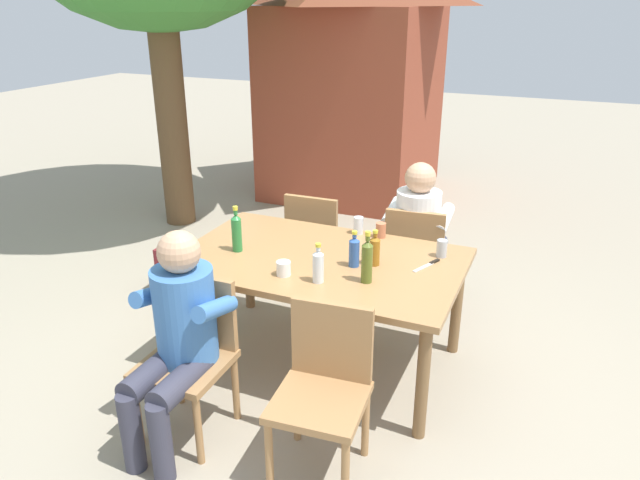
% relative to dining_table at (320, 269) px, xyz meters
% --- Properties ---
extents(ground_plane, '(24.00, 24.00, 0.00)m').
position_rel_dining_table_xyz_m(ground_plane, '(0.00, 0.00, -0.67)').
color(ground_plane, gray).
extents(dining_table, '(1.74, 1.08, 0.75)m').
position_rel_dining_table_xyz_m(dining_table, '(0.00, 0.00, 0.00)').
color(dining_table, '#A37547').
rests_on(dining_table, ground_plane).
extents(chair_far_right, '(0.48, 0.48, 0.87)m').
position_rel_dining_table_xyz_m(chair_far_right, '(0.40, 0.84, -0.18)').
color(chair_far_right, '#A37547').
rests_on(chair_far_right, ground_plane).
extents(chair_near_left, '(0.45, 0.45, 0.87)m').
position_rel_dining_table_xyz_m(chair_near_left, '(-0.39, -0.84, -0.18)').
color(chair_near_left, '#A37547').
rests_on(chair_near_left, ground_plane).
extents(chair_near_right, '(0.48, 0.48, 0.87)m').
position_rel_dining_table_xyz_m(chair_near_right, '(0.38, -0.84, -0.18)').
color(chair_near_right, '#A37547').
rests_on(chair_near_right, ground_plane).
extents(chair_far_left, '(0.45, 0.45, 0.87)m').
position_rel_dining_table_xyz_m(chair_far_left, '(-0.39, 0.84, -0.18)').
color(chair_far_left, '#A37547').
rests_on(chair_far_left, ground_plane).
extents(person_in_white_shirt, '(0.47, 0.62, 1.18)m').
position_rel_dining_table_xyz_m(person_in_white_shirt, '(0.39, 0.95, -0.01)').
color(person_in_white_shirt, white).
rests_on(person_in_white_shirt, ground_plane).
extents(person_in_plaid_shirt, '(0.47, 0.62, 1.18)m').
position_rel_dining_table_xyz_m(person_in_plaid_shirt, '(-0.39, -0.95, -0.01)').
color(person_in_plaid_shirt, '#3D70B2').
rests_on(person_in_plaid_shirt, ground_plane).
extents(bottle_amber, '(0.06, 0.06, 0.22)m').
position_rel_dining_table_xyz_m(bottle_amber, '(0.34, 0.04, 0.17)').
color(bottle_amber, '#996019').
rests_on(bottle_amber, dining_table).
extents(bottle_olive, '(0.06, 0.06, 0.31)m').
position_rel_dining_table_xyz_m(bottle_olive, '(0.37, -0.20, 0.21)').
color(bottle_olive, '#566623').
rests_on(bottle_olive, dining_table).
extents(bottle_green, '(0.06, 0.06, 0.30)m').
position_rel_dining_table_xyz_m(bottle_green, '(-0.53, -0.10, 0.21)').
color(bottle_green, '#287A38').
rests_on(bottle_green, dining_table).
extents(bottle_clear, '(0.06, 0.06, 0.24)m').
position_rel_dining_table_xyz_m(bottle_clear, '(0.12, -0.31, 0.18)').
color(bottle_clear, white).
rests_on(bottle_clear, dining_table).
extents(bottle_blue, '(0.06, 0.06, 0.22)m').
position_rel_dining_table_xyz_m(bottle_blue, '(0.23, -0.03, 0.17)').
color(bottle_blue, '#2D56A3').
rests_on(bottle_blue, dining_table).
extents(cup_steel, '(0.07, 0.07, 0.11)m').
position_rel_dining_table_xyz_m(cup_steel, '(0.69, 0.32, 0.13)').
color(cup_steel, '#B2B7BC').
rests_on(cup_steel, dining_table).
extents(cup_glass, '(0.07, 0.07, 0.12)m').
position_rel_dining_table_xyz_m(cup_glass, '(0.08, 0.48, 0.14)').
color(cup_glass, silver).
rests_on(cup_glass, dining_table).
extents(cup_white, '(0.08, 0.08, 0.09)m').
position_rel_dining_table_xyz_m(cup_white, '(-0.10, -0.31, 0.12)').
color(cup_white, white).
rests_on(cup_white, dining_table).
extents(cup_terracotta, '(0.07, 0.07, 0.10)m').
position_rel_dining_table_xyz_m(cup_terracotta, '(0.24, 0.47, 0.13)').
color(cup_terracotta, '#BC6B47').
rests_on(cup_terracotta, dining_table).
extents(table_knife, '(0.11, 0.23, 0.01)m').
position_rel_dining_table_xyz_m(table_knife, '(0.64, 0.16, 0.08)').
color(table_knife, silver).
rests_on(table_knife, dining_table).
extents(backpack_by_near_side, '(0.31, 0.26, 0.38)m').
position_rel_dining_table_xyz_m(backpack_by_near_side, '(-1.44, 0.44, -0.48)').
color(backpack_by_near_side, maroon).
rests_on(backpack_by_near_side, ground_plane).
extents(backpack_by_far_side, '(0.30, 0.20, 0.45)m').
position_rel_dining_table_xyz_m(backpack_by_far_side, '(-1.41, 0.45, -0.45)').
color(backpack_by_far_side, maroon).
rests_on(backpack_by_far_side, ground_plane).
extents(brick_kiosk, '(2.00, 2.16, 2.70)m').
position_rel_dining_table_xyz_m(brick_kiosk, '(-1.13, 3.64, 0.75)').
color(brick_kiosk, brown).
rests_on(brick_kiosk, ground_plane).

